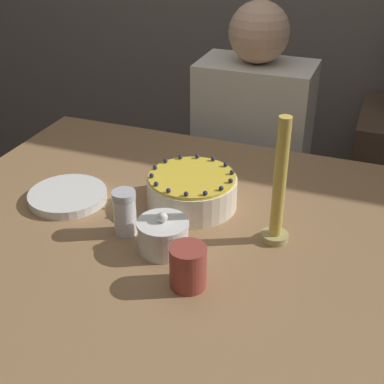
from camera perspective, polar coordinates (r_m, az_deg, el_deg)
The scene contains 8 objects.
dining_table at distance 1.38m, azimuth -4.01°, elevation -8.37°, with size 1.25×1.18×0.77m.
cake at distance 1.40m, azimuth -0.00°, elevation 0.14°, with size 0.24×0.24×0.10m.
sugar_bowl at distance 1.24m, azimuth -3.10°, elevation -4.65°, with size 0.12×0.12×0.10m.
sugar_shaker at distance 1.29m, azimuth -7.17°, elevation -2.17°, with size 0.06×0.06×0.12m.
plate_stack at distance 1.48m, azimuth -13.12°, elevation -0.42°, with size 0.21×0.21×0.02m.
candle at distance 1.24m, azimuth 9.23°, elevation -0.03°, with size 0.07×0.07×0.32m.
cup at distance 1.13m, azimuth -0.42°, elevation -7.98°, with size 0.08×0.08×0.10m.
person_man_blue_shirt at distance 2.07m, azimuth 6.19°, elevation 1.02°, with size 0.40×0.34×1.19m.
Camera 1 is at (0.47, -0.97, 1.51)m, focal length 50.00 mm.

